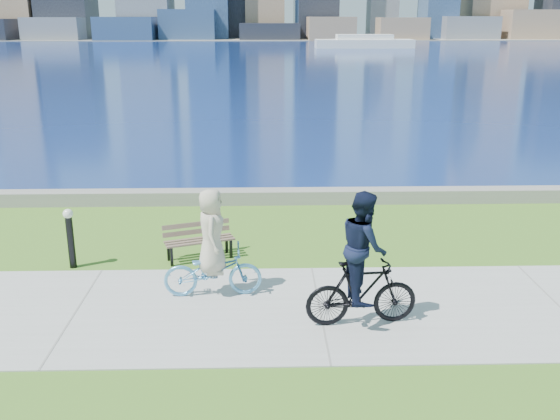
{
  "coord_description": "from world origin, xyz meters",
  "views": [
    {
      "loc": [
        -0.91,
        -9.3,
        4.64
      ],
      "look_at": [
        -0.6,
        2.05,
        1.1
      ],
      "focal_mm": 40.0,
      "sensor_mm": 36.0,
      "label": 1
    }
  ],
  "objects_px": {
    "park_bench": "(198,238)",
    "cyclist_woman": "(212,257)",
    "bollard_lamp": "(70,234)",
    "cyclist_man": "(363,270)"
  },
  "relations": [
    {
      "from": "cyclist_woman",
      "to": "cyclist_man",
      "type": "height_order",
      "value": "cyclist_man"
    },
    {
      "from": "cyclist_woman",
      "to": "cyclist_man",
      "type": "xyz_separation_m",
      "value": [
        2.39,
        -1.13,
        0.2
      ]
    },
    {
      "from": "park_bench",
      "to": "bollard_lamp",
      "type": "bearing_deg",
      "value": 170.41
    },
    {
      "from": "bollard_lamp",
      "to": "cyclist_woman",
      "type": "relative_size",
      "value": 0.62
    },
    {
      "from": "cyclist_woman",
      "to": "park_bench",
      "type": "bearing_deg",
      "value": 9.9
    },
    {
      "from": "bollard_lamp",
      "to": "cyclist_woman",
      "type": "height_order",
      "value": "cyclist_woman"
    },
    {
      "from": "park_bench",
      "to": "cyclist_woman",
      "type": "distance_m",
      "value": 1.85
    },
    {
      "from": "park_bench",
      "to": "cyclist_woman",
      "type": "height_order",
      "value": "cyclist_woman"
    },
    {
      "from": "bollard_lamp",
      "to": "cyclist_man",
      "type": "distance_m",
      "value": 5.76
    },
    {
      "from": "park_bench",
      "to": "cyclist_man",
      "type": "bearing_deg",
      "value": -65.64
    }
  ]
}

